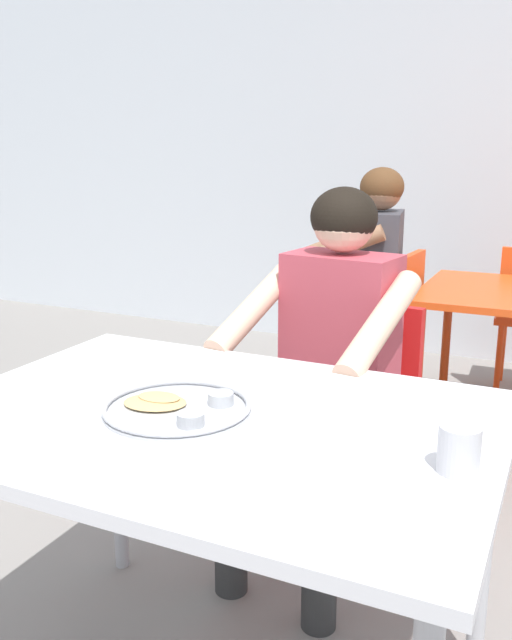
{
  "coord_description": "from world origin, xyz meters",
  "views": [
    {
      "loc": [
        0.61,
        -1.16,
        1.31
      ],
      "look_at": [
        -0.07,
        0.29,
        0.91
      ],
      "focal_mm": 38.07,
      "sensor_mm": 36.0,
      "label": 1
    }
  ],
  "objects_px": {
    "chair_red_left": "(385,323)",
    "diner_foreground": "(327,350)",
    "table_foreground": "(211,445)",
    "thali_tray": "(177,407)",
    "patron_background": "(359,272)",
    "chair_foreground": "(352,402)",
    "drinking_cup": "(459,448)"
  },
  "relations": [
    {
      "from": "thali_tray",
      "to": "diner_foreground",
      "type": "height_order",
      "value": "diner_foreground"
    },
    {
      "from": "thali_tray",
      "to": "diner_foreground",
      "type": "distance_m",
      "value": 0.73
    },
    {
      "from": "table_foreground",
      "to": "chair_red_left",
      "type": "relative_size",
      "value": 1.45
    },
    {
      "from": "chair_foreground",
      "to": "patron_background",
      "type": "height_order",
      "value": "patron_background"
    },
    {
      "from": "drinking_cup",
      "to": "patron_background",
      "type": "relative_size",
      "value": 0.07
    },
    {
      "from": "diner_foreground",
      "to": "chair_red_left",
      "type": "height_order",
      "value": "diner_foreground"
    },
    {
      "from": "chair_foreground",
      "to": "patron_background",
      "type": "xyz_separation_m",
      "value": [
        -0.3,
        1.03,
        0.26
      ]
    },
    {
      "from": "diner_foreground",
      "to": "patron_background",
      "type": "height_order",
      "value": "patron_background"
    },
    {
      "from": "chair_red_left",
      "to": "patron_background",
      "type": "relative_size",
      "value": 0.68
    },
    {
      "from": "table_foreground",
      "to": "thali_tray",
      "type": "distance_m",
      "value": 0.11
    },
    {
      "from": "table_foreground",
      "to": "diner_foreground",
      "type": "height_order",
      "value": "diner_foreground"
    },
    {
      "from": "chair_red_left",
      "to": "diner_foreground",
      "type": "bearing_deg",
      "value": -83.67
    },
    {
      "from": "chair_foreground",
      "to": "table_foreground",
      "type": "bearing_deg",
      "value": -92.5
    },
    {
      "from": "diner_foreground",
      "to": "chair_red_left",
      "type": "bearing_deg",
      "value": 96.33
    },
    {
      "from": "table_foreground",
      "to": "drinking_cup",
      "type": "relative_size",
      "value": 13.98
    },
    {
      "from": "thali_tray",
      "to": "chair_foreground",
      "type": "xyz_separation_m",
      "value": [
        0.11,
        0.93,
        -0.3
      ]
    },
    {
      "from": "thali_tray",
      "to": "patron_background",
      "type": "distance_m",
      "value": 1.97
    },
    {
      "from": "diner_foreground",
      "to": "chair_red_left",
      "type": "xyz_separation_m",
      "value": [
        -0.14,
        1.23,
        -0.22
      ]
    },
    {
      "from": "drinking_cup",
      "to": "chair_red_left",
      "type": "relative_size",
      "value": 0.1
    },
    {
      "from": "table_foreground",
      "to": "thali_tray",
      "type": "bearing_deg",
      "value": -163.44
    },
    {
      "from": "drinking_cup",
      "to": "diner_foreground",
      "type": "relative_size",
      "value": 0.07
    },
    {
      "from": "drinking_cup",
      "to": "diner_foreground",
      "type": "distance_m",
      "value": 0.91
    },
    {
      "from": "table_foreground",
      "to": "chair_foreground",
      "type": "distance_m",
      "value": 0.94
    },
    {
      "from": "chair_foreground",
      "to": "patron_background",
      "type": "relative_size",
      "value": 0.65
    },
    {
      "from": "chair_foreground",
      "to": "chair_red_left",
      "type": "distance_m",
      "value": 1.03
    },
    {
      "from": "table_foreground",
      "to": "chair_red_left",
      "type": "bearing_deg",
      "value": 93.5
    },
    {
      "from": "table_foreground",
      "to": "chair_red_left",
      "type": "height_order",
      "value": "chair_red_left"
    },
    {
      "from": "patron_background",
      "to": "thali_tray",
      "type": "bearing_deg",
      "value": -84.56
    },
    {
      "from": "table_foreground",
      "to": "thali_tray",
      "type": "height_order",
      "value": "thali_tray"
    },
    {
      "from": "drinking_cup",
      "to": "patron_background",
      "type": "distance_m",
      "value": 2.14
    },
    {
      "from": "thali_tray",
      "to": "chair_foreground",
      "type": "height_order",
      "value": "chair_foreground"
    },
    {
      "from": "patron_background",
      "to": "chair_red_left",
      "type": "bearing_deg",
      "value": -4.79
    }
  ]
}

